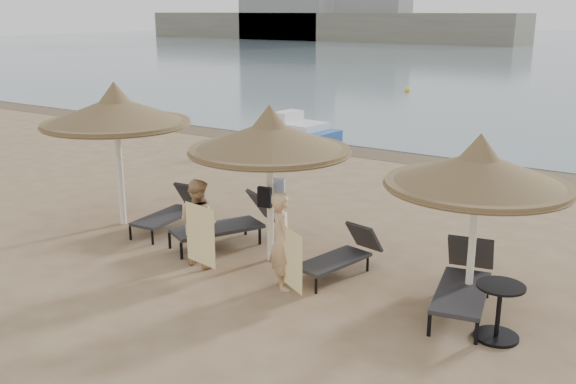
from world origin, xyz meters
name	(u,v)px	position (x,y,z in m)	size (l,w,h in m)	color
ground	(257,265)	(0.00, 0.00, 0.00)	(160.00, 160.00, 0.00)	#9B8060
wet_sand_strip	(447,163)	(0.00, 9.40, 0.00)	(200.00, 1.60, 0.01)	brown
far_shore	(448,21)	(-25.10, 77.82, 2.91)	(150.00, 54.80, 12.00)	slate
palapa_left	(116,112)	(-3.68, 0.30, 2.35)	(2.98, 2.98, 2.95)	white
palapa_center	(270,138)	(0.05, 0.34, 2.22)	(2.81, 2.81, 2.79)	white
palapa_right	(478,171)	(3.61, 0.42, 2.11)	(2.67, 2.67, 2.65)	white
lounger_far_left	(173,210)	(-2.62, 0.69, 0.37)	(0.76, 1.88, 0.82)	black
lounger_near_left	(231,222)	(-1.05, 0.62, 0.42)	(1.56, 2.17, 0.93)	black
lounger_near_right	(342,254)	(1.41, 0.52, 0.34)	(0.91, 1.79, 0.77)	black
lounger_far_right	(464,280)	(3.54, 0.41, 0.42)	(1.09, 2.17, 0.93)	black
side_table	(498,313)	(4.25, -0.30, 0.37)	(0.65, 0.65, 0.78)	black
person_left	(198,215)	(-0.88, -0.50, 0.89)	(0.82, 0.53, 1.78)	tan
person_right	(282,233)	(0.90, -0.54, 0.93)	(0.85, 0.56, 1.86)	tan
towel_left	(200,235)	(-0.53, -0.85, 0.71)	(0.73, 0.14, 1.03)	yellow
towel_right	(292,259)	(1.25, -0.79, 0.65)	(0.60, 0.34, 0.94)	yellow
bag_patterned	(276,189)	(0.05, 0.52, 1.27)	(0.32, 0.22, 0.38)	white
bag_dark	(265,197)	(0.05, 0.18, 1.20)	(0.26, 0.11, 0.36)	black
pedal_boat	(298,135)	(-4.83, 8.83, 0.42)	(2.58, 1.67, 1.14)	#2453AF
buoy_left	(407,89)	(-7.78, 24.46, 0.15)	(0.31, 0.31, 0.31)	yellow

